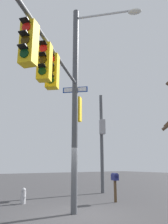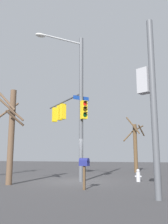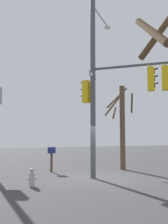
{
  "view_description": "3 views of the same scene",
  "coord_description": "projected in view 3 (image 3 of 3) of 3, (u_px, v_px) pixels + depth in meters",
  "views": [
    {
      "loc": [
        -7.29,
        4.49,
        1.83
      ],
      "look_at": [
        -0.23,
        -0.16,
        3.91
      ],
      "focal_mm": 34.43,
      "sensor_mm": 36.0,
      "label": 1
    },
    {
      "loc": [
        4.53,
        -13.87,
        1.55
      ],
      "look_at": [
        0.63,
        -0.46,
        4.06
      ],
      "focal_mm": 38.29,
      "sensor_mm": 36.0,
      "label": 2
    },
    {
      "loc": [
        6.41,
        11.95,
        1.97
      ],
      "look_at": [
        0.56,
        -0.63,
        3.23
      ],
      "focal_mm": 44.3,
      "sensor_mm": 36.0,
      "label": 3
    }
  ],
  "objects": [
    {
      "name": "ground_plane",
      "position": [
        100.0,
        178.0,
        13.3
      ],
      "size": [
        80.0,
        80.0,
        0.0
      ],
      "primitive_type": "plane",
      "color": "#3B3A3C"
    },
    {
      "name": "fire_hydrant",
      "position": [
        32.0,
        178.0,
        11.06
      ],
      "size": [
        0.38,
        0.24,
        0.73
      ],
      "color": "#B2B2B7",
      "rests_on": "ground"
    },
    {
      "name": "mailbox",
      "position": [
        52.0,
        152.0,
        15.65
      ],
      "size": [
        0.49,
        0.34,
        1.41
      ],
      "rotation": [
        0.0,
        0.0,
        1.32
      ],
      "color": "#4C3823",
      "rests_on": "ground"
    },
    {
      "name": "main_signal_pole_assembly",
      "position": [
        117.0,
        78.0,
        13.36
      ],
      "size": [
        4.4,
        6.19,
        9.01
      ],
      "rotation": [
        0.0,
        0.0,
        2.35
      ],
      "color": "#4C4F54",
      "rests_on": "ground"
    },
    {
      "name": "bare_tree_across_street",
      "position": [
        122.0,
        124.0,
        17.07
      ],
      "size": [
        1.9,
        1.91,
        5.2
      ],
      "color": "brown",
      "rests_on": "ground"
    }
  ]
}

